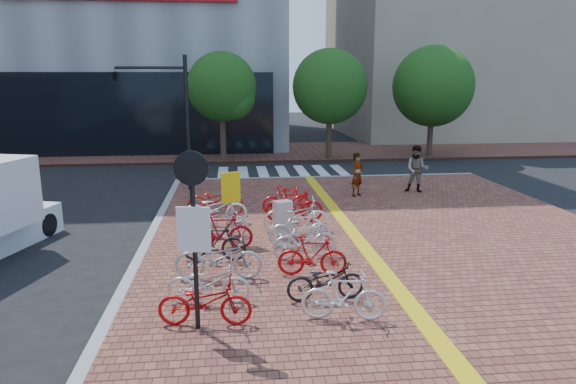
{
  "coord_description": "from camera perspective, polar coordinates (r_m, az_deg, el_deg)",
  "views": [
    {
      "loc": [
        -1.55,
        -11.33,
        4.67
      ],
      "look_at": [
        0.12,
        3.7,
        1.3
      ],
      "focal_mm": 32.0,
      "sensor_mm": 36.0,
      "label": 1
    }
  ],
  "objects": [
    {
      "name": "traffic_light_pole",
      "position": [
        21.35,
        -14.61,
        10.06
      ],
      "size": [
        2.9,
        1.12,
        5.41
      ],
      "color": "black",
      "rests_on": "sidewalk"
    },
    {
      "name": "far_sidewalk",
      "position": [
        32.69,
        -3.56,
        4.46
      ],
      "size": [
        70.0,
        8.0,
        0.15
      ],
      "primitive_type": "cube",
      "color": "brown",
      "rests_on": "ground"
    },
    {
      "name": "bike_11",
      "position": [
        13.08,
        1.89,
        -5.3
      ],
      "size": [
        1.74,
        0.73,
        1.01
      ],
      "primitive_type": "imported",
      "rotation": [
        0.0,
        0.0,
        1.72
      ],
      "color": "silver",
      "rests_on": "sidewalk"
    },
    {
      "name": "bike_4",
      "position": [
        13.9,
        -7.39,
        -4.34
      ],
      "size": [
        1.67,
        0.48,
        1.01
      ],
      "primitive_type": "imported",
      "rotation": [
        0.0,
        0.0,
        1.57
      ],
      "color": "#9F0B18",
      "rests_on": "sidewalk"
    },
    {
      "name": "bike_6",
      "position": [
        16.27,
        -8.09,
        -1.78
      ],
      "size": [
        2.03,
        0.81,
        1.05
      ],
      "primitive_type": "imported",
      "rotation": [
        0.0,
        0.0,
        1.63
      ],
      "color": "white",
      "rests_on": "sidewalk"
    },
    {
      "name": "crosswalk",
      "position": [
        25.83,
        -1.68,
        2.16
      ],
      "size": [
        7.5,
        4.0,
        0.01
      ],
      "color": "silver",
      "rests_on": "ground"
    },
    {
      "name": "utility_box",
      "position": [
        14.86,
        -0.59,
        -3.0
      ],
      "size": [
        0.57,
        0.49,
        1.06
      ],
      "primitive_type": "cube",
      "rotation": [
        0.0,
        0.0,
        0.32
      ],
      "color": "#BCBCC1",
      "rests_on": "sidewalk"
    },
    {
      "name": "building_beige",
      "position": [
        47.73,
        18.74,
        17.13
      ],
      "size": [
        20.0,
        18.0,
        18.0
      ],
      "primitive_type": "cube",
      "color": "gray",
      "rests_on": "ground"
    },
    {
      "name": "bike_3",
      "position": [
        13.06,
        -8.25,
        -5.54
      ],
      "size": [
        1.68,
        0.67,
        0.98
      ],
      "primitive_type": "imported",
      "rotation": [
        0.0,
        0.0,
        1.44
      ],
      "color": "black",
      "rests_on": "sidewalk"
    },
    {
      "name": "notice_sign",
      "position": [
        9.15,
        -10.47,
        -3.03
      ],
      "size": [
        0.61,
        0.2,
        3.32
      ],
      "color": "black",
      "rests_on": "sidewalk"
    },
    {
      "name": "bike_2",
      "position": [
        11.89,
        -7.72,
        -7.19
      ],
      "size": [
        2.04,
        0.84,
        1.05
      ],
      "primitive_type": "imported",
      "rotation": [
        0.0,
        0.0,
        1.5
      ],
      "color": "#B2B2B7",
      "rests_on": "sidewalk"
    },
    {
      "name": "bike_13",
      "position": [
        15.33,
        0.88,
        -2.58
      ],
      "size": [
        2.0,
        0.81,
        1.03
      ],
      "primitive_type": "imported",
      "rotation": [
        0.0,
        0.0,
        1.51
      ],
      "color": "silver",
      "rests_on": "sidewalk"
    },
    {
      "name": "bike_5",
      "position": [
        15.03,
        -8.1,
        -3.12
      ],
      "size": [
        1.91,
        0.82,
        0.98
      ],
      "primitive_type": "imported",
      "rotation": [
        0.0,
        0.0,
        1.48
      ],
      "color": "#B7B7BC",
      "rests_on": "sidewalk"
    },
    {
      "name": "pedestrian_a",
      "position": [
        20.13,
        7.71,
        1.93
      ],
      "size": [
        0.73,
        0.7,
        1.69
      ],
      "primitive_type": "imported",
      "rotation": [
        0.0,
        0.0,
        0.69
      ],
      "color": "gray",
      "rests_on": "sidewalk"
    },
    {
      "name": "bike_8",
      "position": [
        9.95,
        6.23,
        -11.41
      ],
      "size": [
        1.68,
        0.75,
        0.98
      ],
      "primitive_type": "imported",
      "rotation": [
        0.0,
        0.0,
        1.38
      ],
      "color": "silver",
      "rests_on": "sidewalk"
    },
    {
      "name": "yellow_sign",
      "position": [
        14.3,
        -6.29,
        -0.2
      ],
      "size": [
        0.53,
        0.21,
        1.99
      ],
      "color": "#B7B7BC",
      "rests_on": "sidewalk"
    },
    {
      "name": "bike_15",
      "position": [
        17.36,
        -0.21,
        -0.86
      ],
      "size": [
        1.64,
        0.52,
        0.98
      ],
      "primitive_type": "imported",
      "rotation": [
        0.0,
        0.0,
        1.61
      ],
      "color": "red",
      "rests_on": "sidewalk"
    },
    {
      "name": "bike_10",
      "position": [
        12.01,
        2.72,
        -7.08
      ],
      "size": [
        1.66,
        0.68,
        0.97
      ],
      "primitive_type": "imported",
      "rotation": [
        0.0,
        0.0,
        1.43
      ],
      "color": "#BA0D10",
      "rests_on": "sidewalk"
    },
    {
      "name": "bike_12",
      "position": [
        13.98,
        1.35,
        -4.1
      ],
      "size": [
        1.7,
        0.48,
        1.02
      ],
      "primitive_type": "imported",
      "rotation": [
        0.0,
        0.0,
        1.57
      ],
      "color": "silver",
      "rests_on": "sidewalk"
    },
    {
      "name": "bike_7",
      "position": [
        17.42,
        -8.05,
        -0.89
      ],
      "size": [
        2.0,
        0.99,
        1.01
      ],
      "primitive_type": "imported",
      "rotation": [
        0.0,
        0.0,
        1.4
      ],
      "color": "#B0160C",
      "rests_on": "sidewalk"
    },
    {
      "name": "bike_14",
      "position": [
        16.37,
        0.69,
        -1.46
      ],
      "size": [
        1.88,
        0.71,
        1.1
      ],
      "primitive_type": "imported",
      "rotation": [
        0.0,
        0.0,
        1.46
      ],
      "color": "#A70E0B",
      "rests_on": "sidewalk"
    },
    {
      "name": "bike_9",
      "position": [
        10.78,
        4.2,
        -9.76
      ],
      "size": [
        1.68,
        0.69,
        0.86
      ],
      "primitive_type": "imported",
      "rotation": [
        0.0,
        0.0,
        1.64
      ],
      "color": "black",
      "rests_on": "sidewalk"
    },
    {
      "name": "bike_1",
      "position": [
        10.72,
        -8.8,
        -9.91
      ],
      "size": [
        1.75,
        0.74,
        0.89
      ],
      "primitive_type": "imported",
      "rotation": [
        0.0,
        0.0,
        1.48
      ],
      "color": "silver",
      "rests_on": "sidewalk"
    },
    {
      "name": "pedestrian_b",
      "position": [
        21.21,
        14.14,
        2.48
      ],
      "size": [
        1.13,
        1.03,
        1.89
      ],
      "primitive_type": "imported",
      "rotation": [
        0.0,
        0.0,
        -0.43
      ],
      "color": "#474C5B",
      "rests_on": "sidewalk"
    },
    {
      "name": "ground",
      "position": [
        12.35,
        1.36,
        -9.65
      ],
      "size": [
        120.0,
        120.0,
        0.0
      ],
      "primitive_type": "plane",
      "color": "black",
      "rests_on": "ground"
    },
    {
      "name": "street_trees",
      "position": [
        29.53,
        6.7,
        11.37
      ],
      "size": [
        16.2,
        4.6,
        6.35
      ],
      "color": "#38281E",
      "rests_on": "far_sidewalk"
    },
    {
      "name": "kerb_north",
      "position": [
        24.21,
        4.62,
        1.58
      ],
      "size": [
        14.0,
        0.25,
        0.15
      ],
      "primitive_type": "cube",
      "color": "gray",
      "rests_on": "ground"
    },
    {
      "name": "bike_0",
      "position": [
        9.85,
        -9.23,
        -11.95
      ],
      "size": [
        1.8,
        0.78,
        0.92
      ],
      "primitive_type": "imported",
      "rotation": [
        0.0,
        0.0,
        1.47
      ],
      "color": "#B90D0E",
      "rests_on": "sidewalk"
    }
  ]
}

